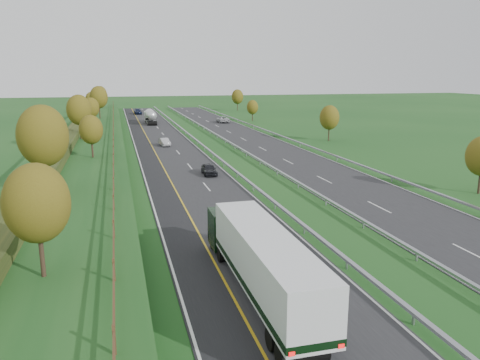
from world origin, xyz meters
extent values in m
plane|color=#1A4819|center=(8.00, 55.00, 0.00)|extent=(400.00, 400.00, 0.00)
cube|color=black|center=(0.00, 60.00, 0.02)|extent=(10.50, 200.00, 0.04)
cube|color=black|center=(16.50, 60.00, 0.02)|extent=(10.50, 200.00, 0.04)
cube|color=black|center=(-3.75, 60.00, 0.02)|extent=(3.00, 200.00, 0.04)
cube|color=silver|center=(-5.05, 60.00, 0.05)|extent=(0.15, 200.00, 0.01)
cube|color=gold|center=(-2.25, 60.00, 0.05)|extent=(0.15, 200.00, 0.01)
cube|color=silver|center=(5.05, 60.00, 0.05)|extent=(0.15, 200.00, 0.01)
cube|color=silver|center=(11.45, 60.00, 0.05)|extent=(0.15, 200.00, 0.01)
cube|color=silver|center=(21.55, 60.00, 0.05)|extent=(0.15, 200.00, 0.01)
cube|color=silver|center=(1.25, 11.00, 0.05)|extent=(0.15, 4.00, 0.01)
cube|color=silver|center=(15.25, 11.00, 0.05)|extent=(0.15, 4.00, 0.01)
cube|color=silver|center=(1.25, 23.00, 0.05)|extent=(0.15, 4.00, 0.01)
cube|color=silver|center=(15.25, 23.00, 0.05)|extent=(0.15, 4.00, 0.01)
cube|color=silver|center=(1.25, 35.00, 0.05)|extent=(0.15, 4.00, 0.01)
cube|color=silver|center=(15.25, 35.00, 0.05)|extent=(0.15, 4.00, 0.01)
cube|color=silver|center=(1.25, 47.00, 0.05)|extent=(0.15, 4.00, 0.01)
cube|color=silver|center=(15.25, 47.00, 0.05)|extent=(0.15, 4.00, 0.01)
cube|color=silver|center=(1.25, 59.00, 0.05)|extent=(0.15, 4.00, 0.01)
cube|color=silver|center=(15.25, 59.00, 0.05)|extent=(0.15, 4.00, 0.01)
cube|color=silver|center=(1.25, 71.00, 0.05)|extent=(0.15, 4.00, 0.01)
cube|color=silver|center=(15.25, 71.00, 0.05)|extent=(0.15, 4.00, 0.01)
cube|color=silver|center=(1.25, 83.00, 0.05)|extent=(0.15, 4.00, 0.01)
cube|color=silver|center=(15.25, 83.00, 0.05)|extent=(0.15, 4.00, 0.01)
cube|color=silver|center=(1.25, 95.00, 0.05)|extent=(0.15, 4.00, 0.01)
cube|color=silver|center=(15.25, 95.00, 0.05)|extent=(0.15, 4.00, 0.01)
cube|color=silver|center=(1.25, 107.00, 0.05)|extent=(0.15, 4.00, 0.01)
cube|color=silver|center=(15.25, 107.00, 0.05)|extent=(0.15, 4.00, 0.01)
cube|color=silver|center=(1.25, 119.00, 0.05)|extent=(0.15, 4.00, 0.01)
cube|color=silver|center=(15.25, 119.00, 0.05)|extent=(0.15, 4.00, 0.01)
cube|color=silver|center=(1.25, 131.00, 0.05)|extent=(0.15, 4.00, 0.01)
cube|color=silver|center=(15.25, 131.00, 0.05)|extent=(0.15, 4.00, 0.01)
cube|color=silver|center=(1.25, 143.00, 0.05)|extent=(0.15, 4.00, 0.01)
cube|color=silver|center=(15.25, 143.00, 0.05)|extent=(0.15, 4.00, 0.01)
cube|color=silver|center=(1.25, 155.00, 0.05)|extent=(0.15, 4.00, 0.01)
cube|color=silver|center=(15.25, 155.00, 0.05)|extent=(0.15, 4.00, 0.01)
cube|color=#1A4819|center=(-13.00, 60.00, 1.00)|extent=(12.00, 200.00, 2.00)
cube|color=#243214|center=(-15.00, 60.00, 2.55)|extent=(2.20, 180.00, 1.10)
cube|color=#422B19|center=(-8.50, 60.00, 2.55)|extent=(0.08, 184.00, 0.10)
cube|color=#422B19|center=(-8.50, 60.00, 2.95)|extent=(0.08, 184.00, 0.10)
cube|color=#422B19|center=(-8.50, 2.00, 2.60)|extent=(0.12, 0.12, 1.20)
cube|color=#422B19|center=(-8.50, 8.50, 2.60)|extent=(0.12, 0.12, 1.20)
cube|color=#422B19|center=(-8.50, 15.00, 2.60)|extent=(0.12, 0.12, 1.20)
cube|color=#422B19|center=(-8.50, 21.50, 2.60)|extent=(0.12, 0.12, 1.20)
cube|color=#422B19|center=(-8.50, 28.00, 2.60)|extent=(0.12, 0.12, 1.20)
cube|color=#422B19|center=(-8.50, 34.50, 2.60)|extent=(0.12, 0.12, 1.20)
cube|color=#422B19|center=(-8.50, 41.00, 2.60)|extent=(0.12, 0.12, 1.20)
cube|color=#422B19|center=(-8.50, 47.50, 2.60)|extent=(0.12, 0.12, 1.20)
cube|color=#422B19|center=(-8.50, 54.00, 2.60)|extent=(0.12, 0.12, 1.20)
cube|color=#422B19|center=(-8.50, 60.50, 2.60)|extent=(0.12, 0.12, 1.20)
cube|color=#422B19|center=(-8.50, 67.00, 2.60)|extent=(0.12, 0.12, 1.20)
cube|color=#422B19|center=(-8.50, 73.50, 2.60)|extent=(0.12, 0.12, 1.20)
cube|color=#422B19|center=(-8.50, 80.00, 2.60)|extent=(0.12, 0.12, 1.20)
cube|color=#422B19|center=(-8.50, 86.50, 2.60)|extent=(0.12, 0.12, 1.20)
cube|color=#422B19|center=(-8.50, 93.00, 2.60)|extent=(0.12, 0.12, 1.20)
cube|color=#422B19|center=(-8.50, 99.50, 2.60)|extent=(0.12, 0.12, 1.20)
cube|color=#422B19|center=(-8.50, 106.00, 2.60)|extent=(0.12, 0.12, 1.20)
cube|color=#422B19|center=(-8.50, 112.50, 2.60)|extent=(0.12, 0.12, 1.20)
cube|color=#422B19|center=(-8.50, 119.00, 2.60)|extent=(0.12, 0.12, 1.20)
cube|color=#422B19|center=(-8.50, 125.50, 2.60)|extent=(0.12, 0.12, 1.20)
cube|color=#422B19|center=(-8.50, 132.00, 2.60)|extent=(0.12, 0.12, 1.20)
cube|color=#422B19|center=(-8.50, 138.50, 2.60)|extent=(0.12, 0.12, 1.20)
cube|color=#422B19|center=(-8.50, 145.00, 2.60)|extent=(0.12, 0.12, 1.20)
cube|color=#422B19|center=(-8.50, 151.50, 2.60)|extent=(0.12, 0.12, 1.20)
cube|color=#989BA1|center=(5.70, 60.00, 0.62)|extent=(0.32, 200.00, 0.18)
cube|color=#989BA1|center=(5.70, 4.00, 0.28)|extent=(0.10, 0.14, 0.56)
cube|color=#989BA1|center=(5.70, 11.00, 0.28)|extent=(0.10, 0.14, 0.56)
cube|color=#989BA1|center=(5.70, 18.00, 0.28)|extent=(0.10, 0.14, 0.56)
cube|color=#989BA1|center=(5.70, 25.00, 0.28)|extent=(0.10, 0.14, 0.56)
cube|color=#989BA1|center=(5.70, 32.00, 0.28)|extent=(0.10, 0.14, 0.56)
cube|color=#989BA1|center=(5.70, 39.00, 0.28)|extent=(0.10, 0.14, 0.56)
cube|color=#989BA1|center=(5.70, 46.00, 0.28)|extent=(0.10, 0.14, 0.56)
cube|color=#989BA1|center=(5.70, 53.00, 0.28)|extent=(0.10, 0.14, 0.56)
cube|color=#989BA1|center=(5.70, 60.00, 0.28)|extent=(0.10, 0.14, 0.56)
cube|color=#989BA1|center=(5.70, 67.00, 0.28)|extent=(0.10, 0.14, 0.56)
cube|color=#989BA1|center=(5.70, 74.00, 0.28)|extent=(0.10, 0.14, 0.56)
cube|color=#989BA1|center=(5.70, 81.00, 0.28)|extent=(0.10, 0.14, 0.56)
cube|color=#989BA1|center=(5.70, 88.00, 0.28)|extent=(0.10, 0.14, 0.56)
cube|color=#989BA1|center=(5.70, 95.00, 0.28)|extent=(0.10, 0.14, 0.56)
cube|color=#989BA1|center=(5.70, 102.00, 0.28)|extent=(0.10, 0.14, 0.56)
cube|color=#989BA1|center=(5.70, 109.00, 0.28)|extent=(0.10, 0.14, 0.56)
cube|color=#989BA1|center=(5.70, 116.00, 0.28)|extent=(0.10, 0.14, 0.56)
cube|color=#989BA1|center=(5.70, 123.00, 0.28)|extent=(0.10, 0.14, 0.56)
cube|color=#989BA1|center=(5.70, 130.00, 0.28)|extent=(0.10, 0.14, 0.56)
cube|color=#989BA1|center=(5.70, 137.00, 0.28)|extent=(0.10, 0.14, 0.56)
cube|color=#989BA1|center=(5.70, 144.00, 0.28)|extent=(0.10, 0.14, 0.56)
cube|color=#989BA1|center=(5.70, 151.00, 0.28)|extent=(0.10, 0.14, 0.56)
cube|color=#989BA1|center=(5.70, 158.00, 0.28)|extent=(0.10, 0.14, 0.56)
cube|color=#989BA1|center=(10.80, 60.00, 0.62)|extent=(0.32, 200.00, 0.18)
cube|color=#989BA1|center=(10.80, 11.00, 0.28)|extent=(0.10, 0.14, 0.56)
cube|color=#989BA1|center=(10.80, 18.00, 0.28)|extent=(0.10, 0.14, 0.56)
cube|color=#989BA1|center=(10.80, 25.00, 0.28)|extent=(0.10, 0.14, 0.56)
cube|color=#989BA1|center=(10.80, 32.00, 0.28)|extent=(0.10, 0.14, 0.56)
cube|color=#989BA1|center=(10.80, 39.00, 0.28)|extent=(0.10, 0.14, 0.56)
cube|color=#989BA1|center=(10.80, 46.00, 0.28)|extent=(0.10, 0.14, 0.56)
cube|color=#989BA1|center=(10.80, 53.00, 0.28)|extent=(0.10, 0.14, 0.56)
cube|color=#989BA1|center=(10.80, 60.00, 0.28)|extent=(0.10, 0.14, 0.56)
cube|color=#989BA1|center=(10.80, 67.00, 0.28)|extent=(0.10, 0.14, 0.56)
cube|color=#989BA1|center=(10.80, 74.00, 0.28)|extent=(0.10, 0.14, 0.56)
cube|color=#989BA1|center=(10.80, 81.00, 0.28)|extent=(0.10, 0.14, 0.56)
cube|color=#989BA1|center=(10.80, 88.00, 0.28)|extent=(0.10, 0.14, 0.56)
cube|color=#989BA1|center=(10.80, 95.00, 0.28)|extent=(0.10, 0.14, 0.56)
cube|color=#989BA1|center=(10.80, 102.00, 0.28)|extent=(0.10, 0.14, 0.56)
cube|color=#989BA1|center=(10.80, 109.00, 0.28)|extent=(0.10, 0.14, 0.56)
cube|color=#989BA1|center=(10.80, 116.00, 0.28)|extent=(0.10, 0.14, 0.56)
cube|color=#989BA1|center=(10.80, 123.00, 0.28)|extent=(0.10, 0.14, 0.56)
cube|color=#989BA1|center=(10.80, 130.00, 0.28)|extent=(0.10, 0.14, 0.56)
cube|color=#989BA1|center=(10.80, 137.00, 0.28)|extent=(0.10, 0.14, 0.56)
cube|color=#989BA1|center=(10.80, 144.00, 0.28)|extent=(0.10, 0.14, 0.56)
cube|color=#989BA1|center=(10.80, 151.00, 0.28)|extent=(0.10, 0.14, 0.56)
cube|color=#989BA1|center=(10.80, 158.00, 0.28)|extent=(0.10, 0.14, 0.56)
cube|color=#989BA1|center=(22.30, 60.00, 0.62)|extent=(0.32, 200.00, 0.18)
cube|color=#989BA1|center=(22.30, 32.00, 0.28)|extent=(0.10, 0.14, 0.56)
cube|color=#989BA1|center=(22.30, 46.00, 0.28)|extent=(0.10, 0.14, 0.56)
cube|color=#989BA1|center=(22.30, 60.00, 0.28)|extent=(0.10, 0.14, 0.56)
cube|color=#989BA1|center=(22.30, 74.00, 0.28)|extent=(0.10, 0.14, 0.56)
cube|color=#989BA1|center=(22.30, 88.00, 0.28)|extent=(0.10, 0.14, 0.56)
cube|color=#989BA1|center=(22.30, 102.00, 0.28)|extent=(0.10, 0.14, 0.56)
cube|color=#989BA1|center=(22.30, 116.00, 0.28)|extent=(0.10, 0.14, 0.56)
cube|color=#989BA1|center=(22.30, 130.00, 0.28)|extent=(0.10, 0.14, 0.56)
cube|color=#989BA1|center=(22.30, 144.00, 0.28)|extent=(0.10, 0.14, 0.56)
cube|color=#989BA1|center=(22.30, 158.00, 0.28)|extent=(0.10, 0.14, 0.56)
cylinder|color=#2D2116|center=(-12.00, 10.00, 3.21)|extent=(0.24, 0.24, 2.43)
ellipsoid|color=#544712|center=(-12.00, 10.00, 5.89)|extent=(3.24, 3.24, 4.05)
cylinder|color=#2D2116|center=(-14.00, 28.00, 3.58)|extent=(0.24, 0.24, 3.15)
ellipsoid|color=#544712|center=(-14.00, 28.00, 7.04)|extent=(4.20, 4.20, 5.25)
cylinder|color=#2D2116|center=(-11.00, 46.00, 3.08)|extent=(0.24, 0.24, 2.16)
ellipsoid|color=#544712|center=(-11.00, 46.00, 5.46)|extent=(2.88, 2.88, 3.60)
cylinder|color=#2D2116|center=(-13.50, 64.00, 3.44)|extent=(0.24, 0.24, 2.88)
ellipsoid|color=#544712|center=(-13.50, 64.00, 6.61)|extent=(3.84, 3.84, 4.80)
cylinder|color=#2D2116|center=(-12.50, 82.00, 3.17)|extent=(0.24, 0.24, 2.34)
ellipsoid|color=#544712|center=(-12.50, 82.00, 5.74)|extent=(3.12, 3.12, 3.90)
cylinder|color=#2D2116|center=(-11.50, 100.00, 3.53)|extent=(0.24, 0.24, 3.06)
ellipsoid|color=#544712|center=(-11.50, 100.00, 6.90)|extent=(4.08, 4.08, 5.10)
cylinder|color=#2D2116|center=(-14.00, 118.00, 3.12)|extent=(0.24, 0.24, 2.25)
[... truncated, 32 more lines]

